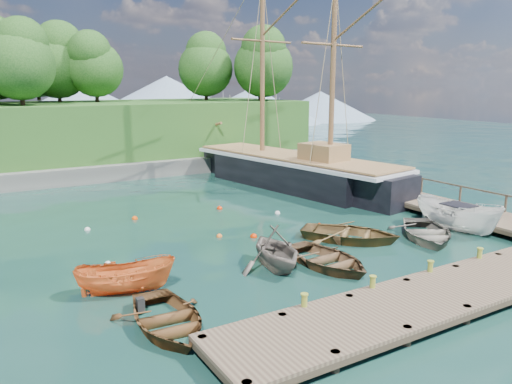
% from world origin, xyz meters
% --- Properties ---
extents(ground, '(160.00, 160.00, 0.00)m').
position_xyz_m(ground, '(0.00, 0.00, 0.00)').
color(ground, '#14362D').
rests_on(ground, ground).
extents(dock_near, '(20.00, 3.20, 1.10)m').
position_xyz_m(dock_near, '(2.00, -6.50, 0.43)').
color(dock_near, '#503E31').
rests_on(dock_near, ground).
extents(dock_east, '(3.20, 24.00, 1.10)m').
position_xyz_m(dock_east, '(11.50, 7.00, 0.43)').
color(dock_east, '#503E31').
rests_on(dock_east, ground).
extents(bollard_0, '(0.26, 0.26, 0.45)m').
position_xyz_m(bollard_0, '(-4.00, -5.10, 0.00)').
color(bollard_0, olive).
rests_on(bollard_0, ground).
extents(bollard_1, '(0.26, 0.26, 0.45)m').
position_xyz_m(bollard_1, '(-1.00, -5.10, 0.00)').
color(bollard_1, olive).
rests_on(bollard_1, ground).
extents(bollard_2, '(0.26, 0.26, 0.45)m').
position_xyz_m(bollard_2, '(2.00, -5.10, 0.00)').
color(bollard_2, olive).
rests_on(bollard_2, ground).
extents(bollard_3, '(0.26, 0.26, 0.45)m').
position_xyz_m(bollard_3, '(5.00, -5.10, 0.00)').
color(bollard_3, olive).
rests_on(bollard_3, ground).
extents(rowboat_0, '(3.39, 4.54, 0.90)m').
position_xyz_m(rowboat_0, '(-8.00, -3.16, 0.00)').
color(rowboat_0, '#503218').
rests_on(rowboat_0, ground).
extents(rowboat_1, '(3.82, 4.24, 1.98)m').
position_xyz_m(rowboat_1, '(-2.06, -0.42, 0.00)').
color(rowboat_1, '#71655B').
rests_on(rowboat_1, ground).
extents(rowboat_2, '(3.53, 4.72, 0.93)m').
position_xyz_m(rowboat_2, '(-0.09, -1.41, 0.00)').
color(rowboat_2, brown).
rests_on(rowboat_2, ground).
extents(rowboat_3, '(5.39, 5.74, 0.97)m').
position_xyz_m(rowboat_3, '(6.68, -0.92, 0.00)').
color(rowboat_3, '#6B655A').
rests_on(rowboat_3, ground).
extents(rowboat_4, '(5.74, 5.95, 1.00)m').
position_xyz_m(rowboat_4, '(3.16, 0.83, 0.00)').
color(rowboat_4, brown).
rests_on(rowboat_4, ground).
extents(motorboat_orange, '(3.97, 2.43, 1.44)m').
position_xyz_m(motorboat_orange, '(-8.31, 0.28, 0.00)').
color(motorboat_orange, orange).
rests_on(motorboat_orange, ground).
extents(cabin_boat_white, '(2.33, 5.13, 1.92)m').
position_xyz_m(cabin_boat_white, '(9.29, -0.71, 0.00)').
color(cabin_boat_white, white).
rests_on(cabin_boat_white, ground).
extents(schooner, '(7.63, 25.75, 18.66)m').
position_xyz_m(schooner, '(8.38, 13.23, 1.04)').
color(schooner, black).
rests_on(schooner, ground).
extents(mooring_buoy_0, '(0.30, 0.30, 0.30)m').
position_xyz_m(mooring_buoy_0, '(-8.14, 3.66, 0.00)').
color(mooring_buoy_0, white).
rests_on(mooring_buoy_0, ground).
extents(mooring_buoy_1, '(0.30, 0.30, 0.30)m').
position_xyz_m(mooring_buoy_1, '(-2.16, 4.78, 0.00)').
color(mooring_buoy_1, orange).
rests_on(mooring_buoy_1, ground).
extents(mooring_buoy_2, '(0.36, 0.36, 0.36)m').
position_xyz_m(mooring_buoy_2, '(-0.67, 3.83, 0.00)').
color(mooring_buoy_2, '#E92C00').
rests_on(mooring_buoy_2, ground).
extents(mooring_buoy_3, '(0.33, 0.33, 0.33)m').
position_xyz_m(mooring_buoy_3, '(2.95, 7.14, 0.00)').
color(mooring_buoy_3, silver).
rests_on(mooring_buoy_3, ground).
extents(mooring_buoy_4, '(0.34, 0.34, 0.34)m').
position_xyz_m(mooring_buoy_4, '(-4.85, 10.35, 0.00)').
color(mooring_buoy_4, '#E64605').
rests_on(mooring_buoy_4, ground).
extents(mooring_buoy_5, '(0.34, 0.34, 0.34)m').
position_xyz_m(mooring_buoy_5, '(0.47, 9.99, 0.00)').
color(mooring_buoy_5, '#EC2700').
rests_on(mooring_buoy_5, ground).
extents(mooring_buoy_6, '(0.32, 0.32, 0.32)m').
position_xyz_m(mooring_buoy_6, '(-7.73, 9.47, 0.00)').
color(mooring_buoy_6, silver).
rests_on(mooring_buoy_6, ground).
extents(mooring_buoy_7, '(0.29, 0.29, 0.29)m').
position_xyz_m(mooring_buoy_7, '(3.49, 3.75, 0.00)').
color(mooring_buoy_7, '#E53800').
rests_on(mooring_buoy_7, ground).
extents(distant_ridge, '(117.00, 40.00, 10.00)m').
position_xyz_m(distant_ridge, '(4.30, 70.00, 4.35)').
color(distant_ridge, '#728CA5').
rests_on(distant_ridge, ground).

